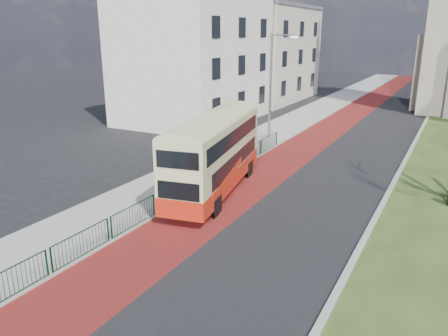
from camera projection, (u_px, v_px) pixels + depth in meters
The scene contains 11 objects.
ground at pixel (200, 238), 18.18m from camera, with size 160.00×160.00×0.00m, color black.
road_carriageway at pixel (349, 141), 34.28m from camera, with size 9.00×120.00×0.01m, color black.
bus_lane at pixel (316, 138), 35.51m from camera, with size 3.40×120.00×0.01m, color #591414.
pavement_west at pixel (272, 132), 37.23m from camera, with size 4.00×120.00×0.12m, color gray.
kerb_west at pixel (295, 135), 36.32m from camera, with size 0.25×120.00×0.13m, color #999993.
kerb_east at pixel (415, 142), 33.85m from camera, with size 0.25×80.00×0.13m, color #999993.
pedestrian_railing at pixel (191, 186), 22.72m from camera, with size 0.07×24.00×1.12m.
street_block_near at pixel (194, 51), 41.10m from camera, with size 10.30×14.30×13.00m.
street_block_far at pixel (262, 53), 54.75m from camera, with size 10.30×16.30×11.50m.
streetlamp at pixel (272, 81), 33.91m from camera, with size 2.13×0.18×8.00m.
bus at pixel (215, 151), 22.67m from camera, with size 4.06×9.93×4.05m.
Camera 1 is at (8.77, -14.01, 8.17)m, focal length 35.00 mm.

